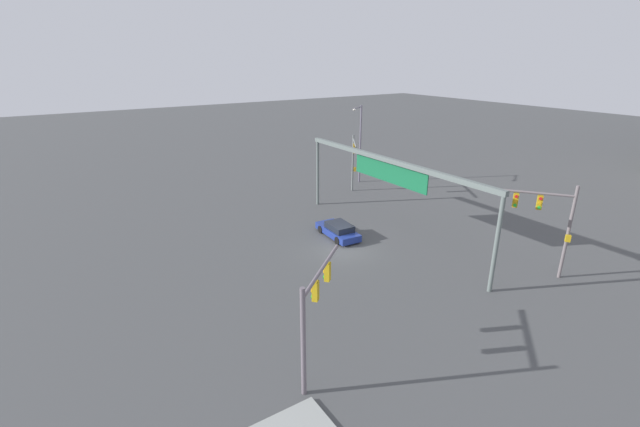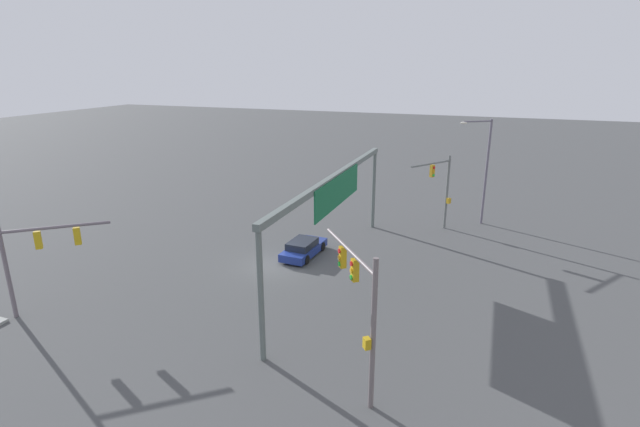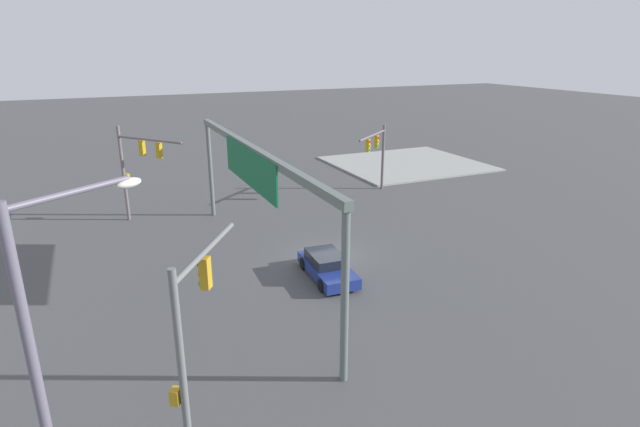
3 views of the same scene
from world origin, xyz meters
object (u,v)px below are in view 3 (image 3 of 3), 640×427
Objects in this scene: streetlamp_curved_arm at (56,385)px; sedan_car_approaching at (327,266)px; traffic_signal_near_corner at (136,160)px; traffic_signal_cross_street at (192,330)px; traffic_signal_opposite_side at (377,148)px.

streetlamp_curved_arm is 1.98× the size of sedan_car_approaching.
traffic_signal_near_corner is 1.04× the size of traffic_signal_cross_street.
sedan_car_approaching is (-12.43, 10.13, -3.06)m from traffic_signal_opposite_side.
traffic_signal_opposite_side is 0.60× the size of streetlamp_curved_arm.
sedan_car_approaching is (11.83, -11.20, -4.53)m from streetlamp_curved_arm.
streetlamp_curved_arm is at bearing 167.71° from traffic_signal_cross_street.
traffic_signal_cross_street is 1.37× the size of sedan_car_approaching.
traffic_signal_cross_street is 0.69× the size of streetlamp_curved_arm.
traffic_signal_opposite_side is at bearing 51.38° from traffic_signal_near_corner.
traffic_signal_near_corner reaches higher than traffic_signal_opposite_side.
streetlamp_curved_arm reaches higher than traffic_signal_opposite_side.
traffic_signal_near_corner is 0.72× the size of streetlamp_curved_arm.
traffic_signal_near_corner is at bearing -40.16° from traffic_signal_opposite_side.
streetlamp_curved_arm is 16.91m from sedan_car_approaching.
traffic_signal_cross_street reaches higher than sedan_car_approaching.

